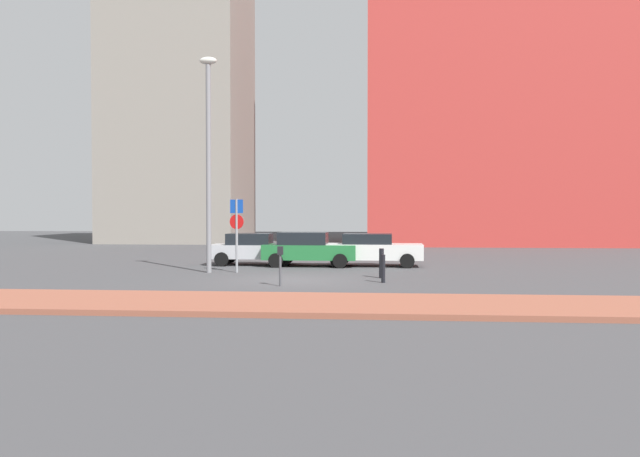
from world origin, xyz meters
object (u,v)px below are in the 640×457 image
Objects in this scene: parked_car_green at (308,249)px; traffic_bollard_near at (381,263)px; parked_car_white at (371,249)px; parking_meter at (280,260)px; parked_car_silver at (254,248)px; parking_sign_post at (237,226)px; street_lamp at (208,149)px; traffic_bollard_mid at (383,269)px.

traffic_bollard_near is at bearing -56.43° from parked_car_green.
parked_car_white is 8.52m from parking_meter.
parking_sign_post is (0.02, -3.74, 1.12)m from parked_car_silver.
parking_sign_post reaches higher than parked_car_white.
parked_car_silver is 3.17× the size of parking_meter.
parking_sign_post is 0.34× the size of street_lamp.
street_lamp reaches higher than parked_car_white.
parked_car_white is 6.69m from traffic_bollard_mid.
parked_car_green is (2.60, -0.52, 0.04)m from parked_car_silver.
parking_sign_post is at bearing -89.69° from parked_car_silver.
parked_car_white is at bearing 69.44° from parking_meter.
parked_car_silver is 8.62m from parking_meter.
street_lamp is 8.38m from traffic_bollard_near.
parking_sign_post is 2.72× the size of traffic_bollard_near.
street_lamp is (-6.57, -3.61, 4.22)m from parked_car_white.
street_lamp reaches higher than traffic_bollard_near.
parking_sign_post reaches higher than parked_car_silver.
parking_sign_post is 6.20m from traffic_bollard_near.
parked_car_green is 0.93× the size of parked_car_white.
street_lamp is (-1.11, -0.14, 3.11)m from parking_sign_post.
parked_car_silver reaches higher than parking_meter.
traffic_bollard_mid is at bearing -23.75° from street_lamp.
parked_car_white is 5.15m from traffic_bollard_near.
street_lamp is at bearing -151.22° from parked_car_white.
parked_car_silver is 1.39× the size of parking_sign_post.
parking_sign_post is 2.28× the size of parking_meter.
street_lamp is at bearing 156.25° from traffic_bollard_mid.
street_lamp reaches higher than parking_sign_post.
parked_car_silver is at bearing 130.20° from traffic_bollard_mid.
street_lamp reaches higher than parking_meter.
parked_car_silver reaches higher than traffic_bollard_near.
parked_car_silver is 9.11m from traffic_bollard_mid.
parked_car_green is 2.88m from parked_car_white.
traffic_bollard_near is (6.94, -1.52, -4.45)m from street_lamp.
parking_meter is (2.46, -4.51, -1.03)m from parking_sign_post.
parking_meter is 4.42m from traffic_bollard_near.
traffic_bollard_mid is (3.39, 1.30, -0.37)m from parking_meter.
traffic_bollard_near is at bearing -12.36° from street_lamp.
street_lamp reaches higher than traffic_bollard_mid.
parking_meter reaches higher than traffic_bollard_mid.
parked_car_silver is 5.48m from parked_car_white.
traffic_bollard_mid is at bearing -28.73° from parking_sign_post.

